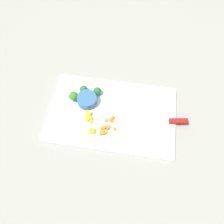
% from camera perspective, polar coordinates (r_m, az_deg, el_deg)
% --- Properties ---
extents(ground_plane, '(4.00, 4.00, 0.00)m').
position_cam_1_polar(ground_plane, '(0.92, -0.00, -0.63)').
color(ground_plane, gray).
extents(cutting_board, '(0.52, 0.33, 0.01)m').
position_cam_1_polar(cutting_board, '(0.92, -0.00, -0.46)').
color(cutting_board, white).
rests_on(cutting_board, ground_plane).
extents(prep_bowl, '(0.08, 0.08, 0.04)m').
position_cam_1_polar(prep_bowl, '(0.93, -6.48, 3.14)').
color(prep_bowl, '#33608F').
rests_on(prep_bowl, cutting_board).
extents(chef_knife, '(0.37, 0.08, 0.02)m').
position_cam_1_polar(chef_knife, '(0.91, 11.25, -2.26)').
color(chef_knife, silver).
rests_on(chef_knife, cutting_board).
extents(carrot_dice_0, '(0.01, 0.01, 0.01)m').
position_cam_1_polar(carrot_dice_0, '(0.88, 0.64, -4.40)').
color(carrot_dice_0, orange).
rests_on(carrot_dice_0, cutting_board).
extents(carrot_dice_1, '(0.02, 0.02, 0.01)m').
position_cam_1_polar(carrot_dice_1, '(0.87, -2.59, -5.41)').
color(carrot_dice_1, orange).
rests_on(carrot_dice_1, cutting_board).
extents(carrot_dice_2, '(0.02, 0.02, 0.01)m').
position_cam_1_polar(carrot_dice_2, '(0.89, -0.60, -2.05)').
color(carrot_dice_2, orange).
rests_on(carrot_dice_2, cutting_board).
extents(carrot_dice_3, '(0.02, 0.02, 0.01)m').
position_cam_1_polar(carrot_dice_3, '(0.89, 0.05, -2.44)').
color(carrot_dice_3, orange).
rests_on(carrot_dice_3, cutting_board).
extents(carrot_dice_4, '(0.02, 0.02, 0.01)m').
position_cam_1_polar(carrot_dice_4, '(0.88, -1.16, -3.97)').
color(carrot_dice_4, orange).
rests_on(carrot_dice_4, cutting_board).
extents(carrot_dice_5, '(0.02, 0.01, 0.01)m').
position_cam_1_polar(carrot_dice_5, '(0.88, -2.34, -4.05)').
color(carrot_dice_5, orange).
rests_on(carrot_dice_5, cutting_board).
extents(carrot_dice_6, '(0.01, 0.01, 0.01)m').
position_cam_1_polar(carrot_dice_6, '(0.89, -1.52, -2.20)').
color(carrot_dice_6, orange).
rests_on(carrot_dice_6, cutting_board).
extents(carrot_dice_7, '(0.01, 0.02, 0.01)m').
position_cam_1_polar(carrot_dice_7, '(0.90, 0.17, -1.53)').
color(carrot_dice_7, orange).
rests_on(carrot_dice_7, cutting_board).
extents(carrot_dice_8, '(0.02, 0.02, 0.01)m').
position_cam_1_polar(carrot_dice_8, '(0.87, -1.65, -5.29)').
color(carrot_dice_8, orange).
rests_on(carrot_dice_8, cutting_board).
extents(pepper_dice_0, '(0.02, 0.02, 0.02)m').
position_cam_1_polar(pepper_dice_0, '(0.87, -5.20, -4.94)').
color(pepper_dice_0, yellow).
rests_on(pepper_dice_0, cutting_board).
extents(pepper_dice_1, '(0.02, 0.01, 0.01)m').
position_cam_1_polar(pepper_dice_1, '(0.89, -5.53, -2.42)').
color(pepper_dice_1, yellow).
rests_on(pepper_dice_1, cutting_board).
extents(pepper_dice_2, '(0.02, 0.02, 0.02)m').
position_cam_1_polar(pepper_dice_2, '(0.91, -6.02, -0.34)').
color(pepper_dice_2, yellow).
rests_on(pepper_dice_2, cutting_board).
extents(pepper_dice_3, '(0.03, 0.03, 0.02)m').
position_cam_1_polar(pepper_dice_3, '(0.89, -6.15, -1.68)').
color(pepper_dice_3, yellow).
rests_on(pepper_dice_3, cutting_board).
extents(broccoli_floret_0, '(0.04, 0.04, 0.05)m').
position_cam_1_polar(broccoli_floret_0, '(0.94, -9.96, 4.05)').
color(broccoli_floret_0, '#89B25F').
rests_on(broccoli_floret_0, cutting_board).
extents(broccoli_floret_1, '(0.03, 0.03, 0.04)m').
position_cam_1_polar(broccoli_floret_1, '(0.96, -7.36, 5.84)').
color(broccoli_floret_1, '#90B15D').
rests_on(broccoli_floret_1, cutting_board).
extents(broccoli_floret_2, '(0.04, 0.04, 0.04)m').
position_cam_1_polar(broccoli_floret_2, '(0.95, -3.82, 5.39)').
color(broccoli_floret_2, '#84B65F').
rests_on(broccoli_floret_2, cutting_board).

